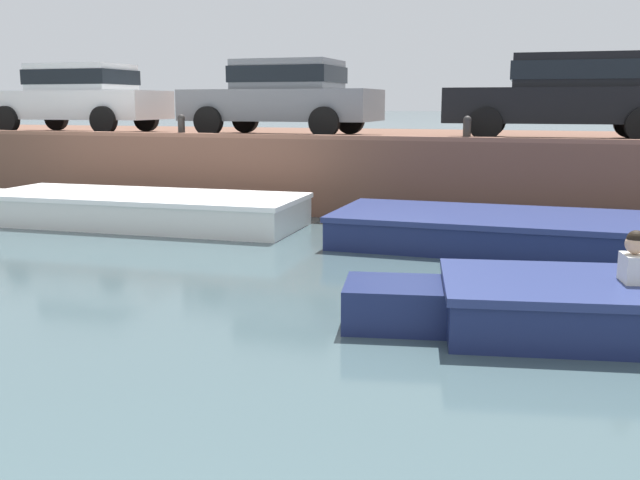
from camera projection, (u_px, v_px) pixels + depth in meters
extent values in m
plane|color=#3D5156|center=(399.00, 325.00, 6.92)|extent=(400.00, 400.00, 0.00)
cube|color=brown|center=(490.00, 169.00, 15.25)|extent=(60.00, 6.00, 1.47)
cube|color=brown|center=(477.00, 139.00, 12.42)|extent=(60.00, 0.24, 0.08)
cube|color=white|center=(143.00, 212.00, 12.63)|extent=(5.73, 2.18, 0.47)
cube|color=white|center=(142.00, 196.00, 12.58)|extent=(5.79, 2.24, 0.08)
cube|color=brown|center=(164.00, 203.00, 12.48)|extent=(0.31, 1.77, 0.06)
cube|color=navy|center=(521.00, 235.00, 10.57)|extent=(5.50, 2.19, 0.42)
cube|color=navy|center=(522.00, 218.00, 10.52)|extent=(5.56, 2.25, 0.08)
cube|color=brown|center=(493.00, 223.00, 10.67)|extent=(0.24, 1.96, 0.06)
cube|color=navy|center=(395.00, 304.00, 6.90)|extent=(1.12, 1.03, 0.42)
cube|color=silver|center=(633.00, 278.00, 6.57)|extent=(0.26, 0.35, 0.44)
sphere|color=tan|center=(636.00, 244.00, 6.51)|extent=(0.19, 0.19, 0.19)
sphere|color=black|center=(636.00, 239.00, 6.50)|extent=(0.17, 0.17, 0.17)
cube|color=white|center=(77.00, 105.00, 16.54)|extent=(4.15, 1.72, 0.64)
cube|color=white|center=(82.00, 78.00, 16.37)|extent=(2.08, 1.50, 0.60)
cube|color=black|center=(82.00, 78.00, 16.37)|extent=(2.17, 1.54, 0.33)
cylinder|color=black|center=(7.00, 119.00, 16.18)|extent=(0.60, 0.19, 0.60)
cylinder|color=black|center=(56.00, 118.00, 17.79)|extent=(0.60, 0.19, 0.60)
cylinder|color=black|center=(104.00, 120.00, 15.41)|extent=(0.60, 0.19, 0.60)
cylinder|color=black|center=(146.00, 119.00, 17.02)|extent=(0.60, 0.19, 0.60)
cube|color=slate|center=(281.00, 105.00, 14.96)|extent=(4.05, 1.79, 0.64)
cube|color=slate|center=(288.00, 75.00, 14.79)|extent=(2.03, 1.56, 0.60)
cube|color=black|center=(288.00, 75.00, 14.79)|extent=(2.11, 1.60, 0.33)
cylinder|color=black|center=(208.00, 121.00, 14.57)|extent=(0.60, 0.18, 0.60)
cylinder|color=black|center=(245.00, 119.00, 16.25)|extent=(0.60, 0.18, 0.60)
cylinder|color=black|center=(324.00, 122.00, 13.78)|extent=(0.60, 0.18, 0.60)
cylinder|color=black|center=(350.00, 120.00, 15.46)|extent=(0.60, 0.18, 0.60)
cube|color=black|center=(561.00, 105.00, 13.22)|extent=(4.29, 1.89, 0.64)
cube|color=black|center=(573.00, 71.00, 13.06)|extent=(2.17, 1.60, 0.60)
cube|color=black|center=(573.00, 71.00, 13.06)|extent=(2.26, 1.64, 0.33)
cylinder|color=black|center=(486.00, 124.00, 12.81)|extent=(0.61, 0.20, 0.60)
cylinder|color=black|center=(491.00, 121.00, 14.47)|extent=(0.61, 0.20, 0.60)
cylinder|color=black|center=(630.00, 122.00, 13.75)|extent=(0.61, 0.20, 0.60)
cylinder|color=#2D2B28|center=(181.00, 128.00, 14.34)|extent=(0.14, 0.14, 0.35)
sphere|color=#2D2B28|center=(181.00, 118.00, 14.30)|extent=(0.15, 0.15, 0.15)
cylinder|color=#2D2B28|center=(467.00, 131.00, 12.57)|extent=(0.14, 0.14, 0.35)
sphere|color=#2D2B28|center=(467.00, 120.00, 12.53)|extent=(0.15, 0.15, 0.15)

